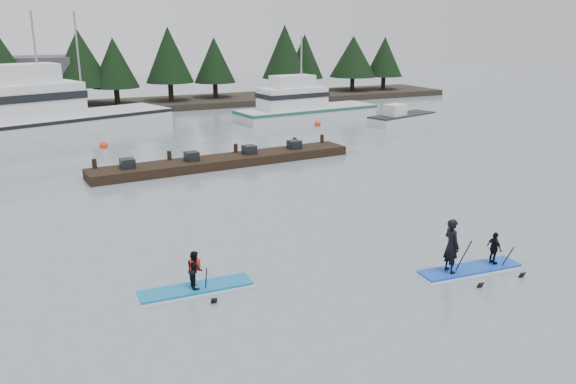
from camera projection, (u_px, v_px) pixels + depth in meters
name	position (u px, v px, depth m)	size (l,w,h in m)	color
ground	(368.00, 273.00, 17.87)	(160.00, 160.00, 0.00)	slate
far_shore	(129.00, 106.00, 54.23)	(70.00, 8.00, 0.60)	#2D281E
treeline	(129.00, 109.00, 54.31)	(60.00, 4.00, 8.00)	black
fishing_boat_large	(49.00, 124.00, 41.29)	(17.74, 9.97, 9.72)	silver
fishing_boat_medium	(304.00, 113.00, 47.94)	(12.79, 5.00, 7.69)	silver
skiff	(402.00, 119.00, 45.69)	(6.47, 1.94, 0.76)	silver
floating_dock	(226.00, 161.00, 31.78)	(15.20, 2.03, 0.51)	black
buoy_b	(104.00, 148.00, 36.56)	(0.53, 0.53, 0.53)	red
buoy_c	(318.00, 126.00, 44.83)	(0.51, 0.51, 0.51)	red
paddleboard_solo	(195.00, 280.00, 16.56)	(3.39, 1.12, 1.76)	#1171A4
paddleboard_duo	(466.00, 255.00, 17.76)	(3.52, 1.26, 2.38)	blue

